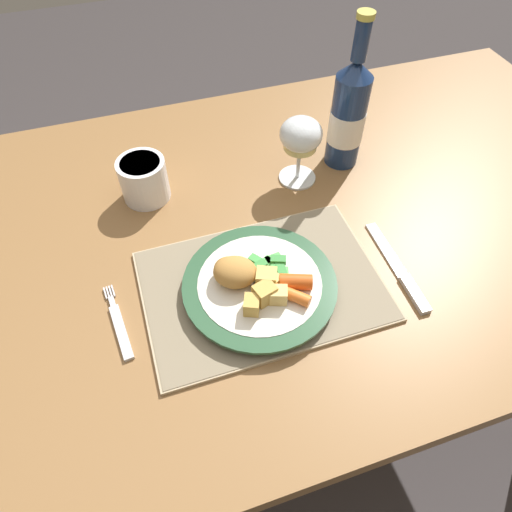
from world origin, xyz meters
TOP-DOWN VIEW (x-y plane):
  - ground_plane at (0.00, 0.00)m, footprint 6.00×6.00m
  - dining_table at (0.00, 0.00)m, footprint 1.53×0.82m
  - placemat at (-0.04, -0.13)m, footprint 0.36×0.25m
  - dinner_plate at (-0.05, -0.13)m, footprint 0.23×0.23m
  - breaded_croquettes at (-0.08, -0.12)m, footprint 0.08×0.08m
  - green_beans_pile at (-0.02, -0.12)m, footprint 0.06×0.07m
  - glazed_carrots at (-0.01, -0.16)m, footprint 0.08×0.08m
  - fork at (-0.26, -0.13)m, footprint 0.03×0.13m
  - table_knife at (0.18, -0.17)m, footprint 0.02×0.19m
  - wine_glass at (0.10, 0.09)m, footprint 0.08×0.08m
  - bottle at (0.20, 0.12)m, footprint 0.07×0.07m
  - roast_potatoes at (-0.05, -0.16)m, footprint 0.07×0.07m
  - drinking_cup at (-0.17, 0.13)m, footprint 0.08×0.08m

SIDE VIEW (x-z plane):
  - ground_plane at x=0.00m, z-range 0.00..0.00m
  - dining_table at x=0.00m, z-range 0.28..1.02m
  - fork at x=-0.26m, z-range 0.74..0.75m
  - table_knife at x=0.18m, z-range 0.74..0.75m
  - placemat at x=-0.04m, z-range 0.74..0.75m
  - dinner_plate at x=-0.05m, z-range 0.75..0.77m
  - green_beans_pile at x=-0.02m, z-range 0.76..0.78m
  - glazed_carrots at x=-0.01m, z-range 0.76..0.79m
  - roast_potatoes at x=-0.05m, z-range 0.76..0.79m
  - drinking_cup at x=-0.17m, z-range 0.74..0.82m
  - breaded_croquettes at x=-0.08m, z-range 0.77..0.80m
  - wine_glass at x=0.10m, z-range 0.77..0.90m
  - bottle at x=0.20m, z-range 0.70..0.98m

